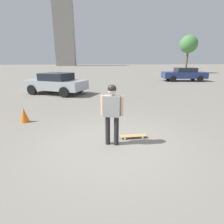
{
  "coord_description": "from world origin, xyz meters",
  "views": [
    {
      "loc": [
        4.27,
        -0.51,
        2.17
      ],
      "look_at": [
        0.0,
        0.0,
        0.91
      ],
      "focal_mm": 28.0,
      "sensor_mm": 36.0,
      "label": 1
    }
  ],
  "objects": [
    {
      "name": "building_block_distant",
      "position": [
        -82.43,
        -11.47,
        13.75
      ],
      "size": [
        9.5,
        8.09,
        27.51
      ],
      "color": "#9E998E",
      "rests_on": "ground_plane"
    },
    {
      "name": "tree_distant",
      "position": [
        -27.03,
        16.96,
        5.0
      ],
      "size": [
        3.08,
        3.08,
        6.58
      ],
      "color": "brown",
      "rests_on": "ground_plane"
    },
    {
      "name": "car_parked_near",
      "position": [
        -7.97,
        -2.87,
        0.73
      ],
      "size": [
        3.42,
        4.43,
        1.4
      ],
      "rotation": [
        0.0,
        0.0,
        -2.04
      ],
      "color": "#ADB2B7",
      "rests_on": "ground_plane"
    },
    {
      "name": "skateboard",
      "position": [
        -0.32,
        0.66,
        0.06
      ],
      "size": [
        0.26,
        0.77,
        0.08
      ],
      "rotation": [
        0.0,
        0.0,
        -1.55
      ],
      "color": "tan",
      "rests_on": "ground_plane"
    },
    {
      "name": "car_parked_far",
      "position": [
        -14.43,
        9.8,
        0.76
      ],
      "size": [
        2.51,
        4.82,
        1.45
      ],
      "rotation": [
        0.0,
        0.0,
        -1.71
      ],
      "color": "navy",
      "rests_on": "ground_plane"
    },
    {
      "name": "ground_plane",
      "position": [
        0.0,
        0.0,
        0.0
      ],
      "size": [
        220.0,
        220.0,
        0.0
      ],
      "primitive_type": "plane",
      "color": "gray"
    },
    {
      "name": "person",
      "position": [
        0.0,
        0.0,
        0.98
      ],
      "size": [
        0.31,
        0.56,
        1.61
      ],
      "rotation": [
        0.0,
        0.0,
        1.28
      ],
      "color": "#262628",
      "rests_on": "ground_plane"
    },
    {
      "name": "traffic_cone",
      "position": [
        -2.15,
        -2.98,
        0.27
      ],
      "size": [
        0.31,
        0.31,
        0.54
      ],
      "color": "orange",
      "rests_on": "ground_plane"
    }
  ]
}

